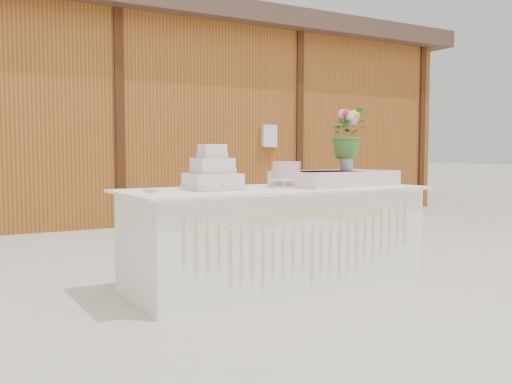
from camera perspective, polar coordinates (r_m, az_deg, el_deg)
ground at (r=4.54m, az=1.95°, el=-9.34°), size 80.00×80.00×0.00m
barn at (r=10.02m, az=-16.96°, el=7.45°), size 12.60×4.60×3.30m
cake_table at (r=4.46m, az=1.99°, el=-4.51°), size 2.40×1.00×0.77m
wedding_cake at (r=4.20m, az=-4.38°, el=1.76°), size 0.39×0.39×0.33m
pink_cake_stand at (r=4.46m, az=3.08°, el=1.90°), size 0.28×0.28×0.20m
satin_runner at (r=4.74m, az=7.93°, el=1.37°), size 1.05×0.70×0.12m
flower_vase at (r=4.79m, az=9.05°, el=3.02°), size 0.11×0.11×0.15m
bouquet at (r=4.80m, az=9.08°, el=6.38°), size 0.43×0.39×0.41m
loose_flowers at (r=4.04m, az=-10.17°, el=0.14°), size 0.26×0.36×0.02m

